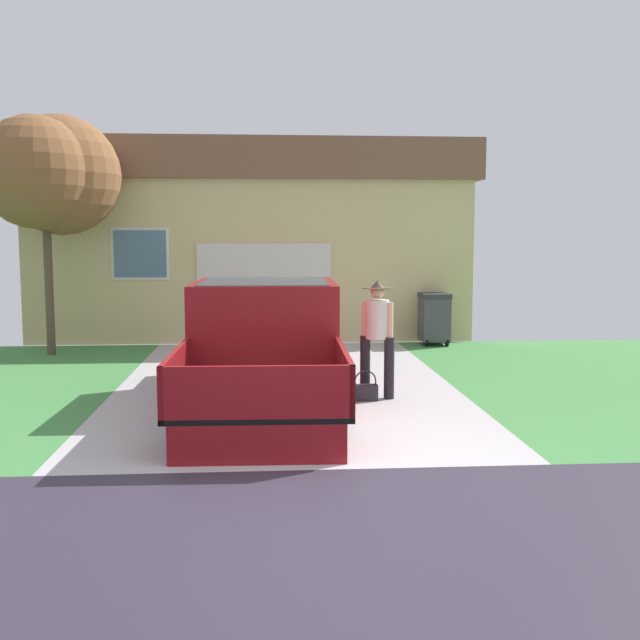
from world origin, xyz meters
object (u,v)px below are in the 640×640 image
person_with_hat (377,330)px  wheeled_trash_bin (434,317)px  handbag (365,391)px  house_with_garage (253,239)px  pickup_truck (265,345)px  front_yard_tree (46,173)px

person_with_hat → wheeled_trash_bin: size_ratio=1.53×
handbag → house_with_garage: bearing=100.8°
house_with_garage → wheeled_trash_bin: (3.93, -3.49, -1.66)m
pickup_truck → front_yard_tree: 6.79m
handbag → front_yard_tree: size_ratio=0.09×
pickup_truck → handbag: size_ratio=12.86×
pickup_truck → wheeled_trash_bin: (3.64, 5.18, -0.17)m
handbag → front_yard_tree: bearing=139.9°
house_with_garage → handbag: bearing=-79.2°
front_yard_tree → wheeled_trash_bin: size_ratio=4.23×
house_with_garage → front_yard_tree: 5.88m
house_with_garage → front_yard_tree: size_ratio=2.16×
pickup_truck → house_with_garage: (-0.28, 8.66, 1.49)m
house_with_garage → wheeled_trash_bin: bearing=-41.6°
pickup_truck → handbag: 1.58m
handbag → house_with_garage: (-1.71, 8.92, 2.13)m
handbag → house_with_garage: house_with_garage is taller
person_with_hat → house_with_garage: (-1.90, 8.72, 1.28)m
handbag → front_yard_tree: (-5.66, 4.77, 3.42)m
pickup_truck → handbag: pickup_truck is taller
house_with_garage → wheeled_trash_bin: 5.51m
house_with_garage → front_yard_tree: (-3.96, -4.15, 1.29)m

